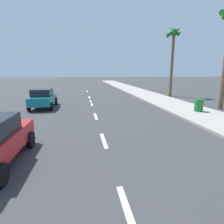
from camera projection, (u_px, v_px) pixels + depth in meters
The scene contains 12 objects.
ground_plane at pixel (93, 108), 15.54m from camera, with size 160.00×160.00×0.00m, color #38383A.
sidewalk_strip at pixel (163, 101), 18.58m from camera, with size 3.60×80.00×0.14m, color #9E998E.
lane_stripe_2 at pixel (128, 211), 4.05m from camera, with size 0.16×1.80×0.01m, color white.
lane_stripe_3 at pixel (104, 140), 8.20m from camera, with size 0.16×1.80×0.01m, color white.
lane_stripe_4 at pixel (96, 116), 12.58m from camera, with size 0.16×1.80×0.01m, color white.
lane_stripe_5 at pixel (92, 104), 17.22m from camera, with size 0.16×1.80×0.01m, color white.
lane_stripe_6 at pixel (91, 102), 18.51m from camera, with size 0.16×1.80×0.01m, color white.
lane_stripe_7 at pixel (89, 98), 21.44m from camera, with size 0.16×1.80×0.01m, color white.
lane_stripe_8 at pixel (87, 91), 27.90m from camera, with size 0.16×1.80×0.01m, color white.
parked_car_teal at pixel (43, 98), 15.38m from camera, with size 1.85×3.93×1.57m.
palm_tree_far at pixel (173, 43), 21.32m from camera, with size 1.80×1.74×7.95m.
trash_bin_far at pixel (199, 105), 13.42m from camera, with size 0.60×0.60×0.87m, color #19722D.
Camera 1 is at (-0.90, 4.68, 2.96)m, focal length 30.16 mm.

